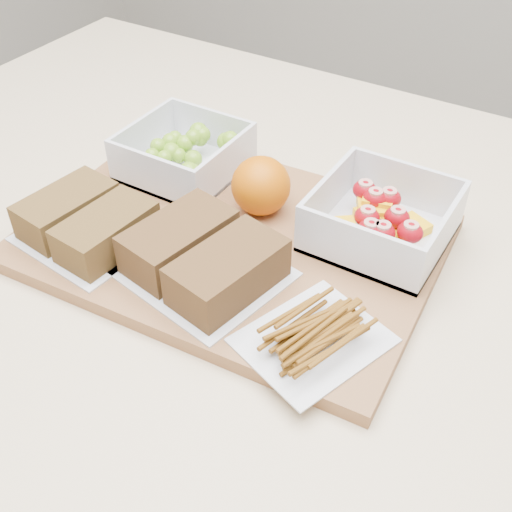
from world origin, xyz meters
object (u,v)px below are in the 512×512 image
object	(u,v)px
grape_container	(186,155)
pretzel_bag	(314,331)
fruit_container	(381,221)
sandwich_bag_left	(87,222)
cutting_board	(232,241)
sandwich_bag_center	(203,257)
orange	(261,186)

from	to	relation	value
grape_container	pretzel_bag	world-z (taller)	grape_container
fruit_container	pretzel_bag	distance (m)	0.17
grape_container	sandwich_bag_left	size ratio (longest dim) A/B	0.87
cutting_board	grape_container	bearing A→B (deg)	142.69
fruit_container	sandwich_bag_center	size ratio (longest dim) A/B	0.79
cutting_board	fruit_container	xyz separation A→B (m)	(0.13, 0.08, 0.03)
grape_container	sandwich_bag_center	size ratio (longest dim) A/B	0.75
orange	pretzel_bag	size ratio (longest dim) A/B	0.44
pretzel_bag	grape_container	bearing A→B (deg)	147.30
fruit_container	pretzel_bag	world-z (taller)	fruit_container
pretzel_bag	fruit_container	bearing A→B (deg)	92.90
sandwich_bag_center	pretzel_bag	size ratio (longest dim) A/B	1.14
sandwich_bag_center	pretzel_bag	bearing A→B (deg)	-9.59
cutting_board	pretzel_bag	size ratio (longest dim) A/B	2.83
pretzel_bag	cutting_board	bearing A→B (deg)	148.19
orange	pretzel_bag	world-z (taller)	orange
fruit_container	pretzel_bag	size ratio (longest dim) A/B	0.90
sandwich_bag_center	sandwich_bag_left	bearing A→B (deg)	-173.82
sandwich_bag_left	pretzel_bag	bearing A→B (deg)	-1.61
cutting_board	sandwich_bag_left	distance (m)	0.15
orange	cutting_board	bearing A→B (deg)	-92.67
cutting_board	orange	world-z (taller)	orange
fruit_container	sandwich_bag_left	size ratio (longest dim) A/B	0.92
cutting_board	sandwich_bag_center	distance (m)	0.07
sandwich_bag_left	sandwich_bag_center	world-z (taller)	sandwich_bag_center
cutting_board	sandwich_bag_left	world-z (taller)	sandwich_bag_left
grape_container	sandwich_bag_left	distance (m)	0.16
cutting_board	sandwich_bag_center	world-z (taller)	sandwich_bag_center
pretzel_bag	sandwich_bag_left	bearing A→B (deg)	178.39
fruit_container	orange	size ratio (longest dim) A/B	2.06
cutting_board	sandwich_bag_left	bearing A→B (deg)	-151.08
pretzel_bag	orange	bearing A→B (deg)	134.44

